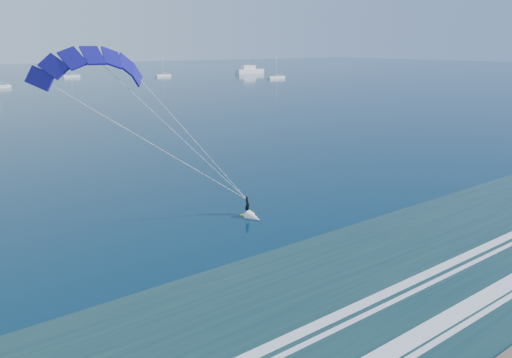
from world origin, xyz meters
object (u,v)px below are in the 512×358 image
object	(u,v)px
motor_yacht	(249,70)
sailboat_6	(276,77)
sailboat_5	(163,75)
sailboat_4	(71,76)
kitesurfer_rig	(180,138)

from	to	relation	value
motor_yacht	sailboat_6	xyz separation A→B (m)	(-12.20, -40.64, -1.17)
motor_yacht	sailboat_6	world-z (taller)	sailboat_6
sailboat_5	motor_yacht	bearing A→B (deg)	-5.01
sailboat_4	sailboat_5	distance (m)	45.76
motor_yacht	sailboat_5	bearing A→B (deg)	174.99
kitesurfer_rig	sailboat_6	bearing A→B (deg)	49.75
kitesurfer_rig	sailboat_4	xyz separation A→B (m)	(45.06, 213.59, -7.89)
motor_yacht	kitesurfer_rig	bearing A→B (deg)	-126.05
kitesurfer_rig	motor_yacht	world-z (taller)	kitesurfer_rig
motor_yacht	sailboat_5	distance (m)	51.19
sailboat_4	sailboat_5	xyz separation A→B (m)	(40.07, -22.09, 0.00)
motor_yacht	sailboat_4	size ratio (longest dim) A/B	1.60
sailboat_5	sailboat_6	xyz separation A→B (m)	(38.79, -45.10, 0.01)
sailboat_4	sailboat_6	xyz separation A→B (m)	(78.86, -67.19, 0.01)
sailboat_5	sailboat_4	bearing A→B (deg)	151.13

